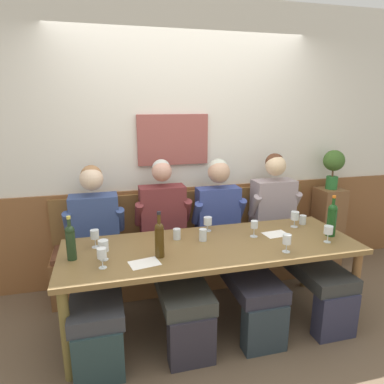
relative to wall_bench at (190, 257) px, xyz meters
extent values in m
cube|color=brown|center=(0.00, -0.83, -0.29)|extent=(6.80, 6.80, 0.02)
cube|color=silver|center=(0.00, 0.26, 1.12)|extent=(6.80, 0.08, 2.80)
cube|color=#924A44|center=(-0.12, 0.20, 1.19)|extent=(0.71, 0.04, 0.50)
cube|color=brown|center=(0.00, 0.21, 0.20)|extent=(6.80, 0.03, 0.97)
cube|color=brown|center=(0.00, -0.02, -0.06)|extent=(2.67, 0.42, 0.44)
cube|color=brown|center=(0.00, -0.02, 0.18)|extent=(2.62, 0.39, 0.05)
cube|color=brown|center=(0.00, 0.17, 0.43)|extent=(2.67, 0.04, 0.45)
cube|color=brown|center=(0.00, -0.72, 0.42)|extent=(2.37, 0.83, 0.04)
cylinder|color=brown|center=(-1.12, -1.07, 0.06)|extent=(0.07, 0.07, 0.68)
cylinder|color=brown|center=(1.12, -1.07, 0.06)|extent=(0.07, 0.07, 0.68)
cylinder|color=brown|center=(-1.12, -0.38, 0.06)|extent=(0.07, 0.07, 0.68)
cylinder|color=brown|center=(1.12, -0.38, 0.06)|extent=(0.07, 0.07, 0.68)
cube|color=#243739|center=(-0.92, -1.14, -0.09)|extent=(0.33, 0.14, 0.38)
cube|color=#313338|center=(-0.92, -0.62, 0.15)|extent=(0.37, 1.13, 0.11)
cube|color=#34477A|center=(-0.92, -0.02, 0.47)|extent=(0.44, 0.22, 0.52)
sphere|color=beige|center=(-0.92, -0.03, 0.88)|extent=(0.21, 0.21, 0.21)
sphere|color=#A06F48|center=(-0.92, 0.00, 0.91)|extent=(0.19, 0.19, 0.19)
cylinder|color=#34477A|center=(-1.15, -0.06, 0.49)|extent=(0.08, 0.20, 0.27)
cylinder|color=#34477A|center=(-0.69, -0.06, 0.49)|extent=(0.08, 0.20, 0.27)
cube|color=#28252F|center=(-0.28, -1.14, -0.09)|extent=(0.33, 0.14, 0.38)
cube|color=#323430|center=(-0.28, -0.62, 0.15)|extent=(0.37, 1.13, 0.11)
cube|color=maroon|center=(-0.28, -0.02, 0.49)|extent=(0.44, 0.21, 0.57)
sphere|color=tan|center=(-0.28, -0.03, 0.92)|extent=(0.19, 0.19, 0.19)
sphere|color=beige|center=(-0.28, 0.00, 0.94)|extent=(0.17, 0.17, 0.17)
cylinder|color=maroon|center=(-0.51, -0.06, 0.53)|extent=(0.08, 0.20, 0.27)
cylinder|color=maroon|center=(-0.05, -0.06, 0.53)|extent=(0.08, 0.20, 0.27)
cube|color=#253037|center=(0.29, -1.14, -0.09)|extent=(0.33, 0.14, 0.38)
cube|color=#272630|center=(0.29, -0.62, 0.15)|extent=(0.36, 1.13, 0.11)
cube|color=#35448A|center=(0.29, -0.02, 0.47)|extent=(0.43, 0.19, 0.52)
sphere|color=tan|center=(0.29, -0.03, 0.89)|extent=(0.22, 0.22, 0.22)
sphere|color=beige|center=(0.29, 0.00, 0.91)|extent=(0.20, 0.20, 0.20)
cylinder|color=#35448A|center=(0.06, -0.05, 0.49)|extent=(0.08, 0.20, 0.27)
cylinder|color=#35448A|center=(0.52, -0.05, 0.49)|extent=(0.08, 0.20, 0.27)
cube|color=#2B2B42|center=(0.90, -1.14, -0.09)|extent=(0.33, 0.14, 0.38)
cube|color=#2E2F2E|center=(0.90, -0.62, 0.15)|extent=(0.37, 1.13, 0.11)
cube|color=#9C8C92|center=(0.90, -0.02, 0.49)|extent=(0.44, 0.23, 0.56)
sphere|color=beige|center=(0.90, -0.03, 0.92)|extent=(0.21, 0.21, 0.21)
sphere|color=#55311F|center=(0.90, 0.00, 0.95)|extent=(0.19, 0.19, 0.19)
cylinder|color=#9C8C92|center=(0.67, -0.06, 0.52)|extent=(0.08, 0.20, 0.27)
cylinder|color=#9C8C92|center=(1.13, -0.06, 0.52)|extent=(0.08, 0.20, 0.27)
cylinder|color=#3F2B0D|center=(-0.44, -0.84, 0.55)|extent=(0.07, 0.07, 0.22)
sphere|color=#3F2B0D|center=(-0.44, -0.84, 0.67)|extent=(0.07, 0.07, 0.07)
cylinder|color=#3F2B0D|center=(-0.44, -0.84, 0.72)|extent=(0.03, 0.03, 0.09)
cylinder|color=black|center=(-0.44, -0.84, 0.78)|extent=(0.03, 0.03, 0.02)
cylinder|color=#174417|center=(1.04, -0.80, 0.55)|extent=(0.08, 0.08, 0.23)
sphere|color=#174417|center=(1.04, -0.80, 0.68)|extent=(0.08, 0.08, 0.08)
cylinder|color=#174417|center=(1.04, -0.80, 0.73)|extent=(0.03, 0.03, 0.09)
cylinder|color=orange|center=(1.04, -0.80, 0.79)|extent=(0.03, 0.03, 0.02)
cylinder|color=#20351C|center=(-1.07, -0.72, 0.55)|extent=(0.07, 0.07, 0.21)
sphere|color=#20351C|center=(-1.07, -0.72, 0.67)|extent=(0.07, 0.07, 0.07)
cylinder|color=#20351C|center=(-1.07, -0.72, 0.71)|extent=(0.03, 0.03, 0.08)
cylinder|color=gold|center=(-1.07, -0.72, 0.76)|extent=(0.03, 0.03, 0.02)
cylinder|color=silver|center=(-0.84, -0.79, 0.44)|extent=(0.06, 0.06, 0.00)
cylinder|color=silver|center=(-0.84, -0.79, 0.48)|extent=(0.01, 0.01, 0.07)
cylinder|color=silver|center=(-0.84, -0.79, 0.55)|extent=(0.08, 0.08, 0.08)
cylinder|color=silver|center=(0.86, -0.52, 0.44)|extent=(0.07, 0.07, 0.00)
cylinder|color=silver|center=(0.86, -0.52, 0.48)|extent=(0.01, 0.01, 0.07)
cylinder|color=silver|center=(0.86, -0.52, 0.55)|extent=(0.07, 0.07, 0.07)
cylinder|color=#E7E18D|center=(0.86, -0.52, 0.52)|extent=(0.06, 0.06, 0.02)
cylinder|color=silver|center=(-0.91, -0.54, 0.44)|extent=(0.06, 0.06, 0.00)
cylinder|color=silver|center=(-0.91, -0.54, 0.48)|extent=(0.01, 0.01, 0.07)
cylinder|color=silver|center=(-0.91, -0.54, 0.55)|extent=(0.07, 0.07, 0.07)
cylinder|color=silver|center=(0.06, -0.42, 0.44)|extent=(0.07, 0.07, 0.00)
cylinder|color=silver|center=(0.06, -0.42, 0.47)|extent=(0.01, 0.01, 0.06)
cylinder|color=silver|center=(0.06, -0.42, 0.53)|extent=(0.07, 0.07, 0.07)
cylinder|color=silver|center=(0.51, -1.00, 0.44)|extent=(0.06, 0.06, 0.00)
cylinder|color=silver|center=(0.51, -1.00, 0.48)|extent=(0.01, 0.01, 0.06)
cylinder|color=silver|center=(0.51, -1.00, 0.54)|extent=(0.07, 0.07, 0.07)
cylinder|color=#F2D879|center=(0.51, -1.00, 0.52)|extent=(0.06, 0.06, 0.03)
cylinder|color=silver|center=(-0.85, -0.92, 0.44)|extent=(0.06, 0.06, 0.00)
cylinder|color=silver|center=(-0.85, -0.92, 0.48)|extent=(0.01, 0.01, 0.07)
cylinder|color=silver|center=(-0.85, -0.92, 0.55)|extent=(0.07, 0.07, 0.07)
cylinder|color=silver|center=(0.93, -0.91, 0.44)|extent=(0.06, 0.06, 0.00)
cylinder|color=silver|center=(0.93, -0.91, 0.48)|extent=(0.01, 0.01, 0.07)
cylinder|color=silver|center=(0.93, -0.91, 0.55)|extent=(0.07, 0.07, 0.06)
cylinder|color=silver|center=(0.40, -0.65, 0.44)|extent=(0.06, 0.06, 0.00)
cylinder|color=silver|center=(0.40, -0.65, 0.48)|extent=(0.01, 0.01, 0.07)
cylinder|color=silver|center=(0.40, -0.65, 0.55)|extent=(0.06, 0.06, 0.06)
cylinder|color=#EAD88E|center=(0.40, -0.65, 0.53)|extent=(0.05, 0.05, 0.02)
cylinder|color=silver|center=(0.97, -0.48, 0.48)|extent=(0.06, 0.06, 0.08)
cylinder|color=silver|center=(-0.25, -0.54, 0.48)|extent=(0.06, 0.06, 0.09)
cylinder|color=silver|center=(-0.05, -0.62, 0.49)|extent=(0.06, 0.06, 0.10)
cube|color=white|center=(-0.57, -0.92, 0.44)|extent=(0.23, 0.19, 0.00)
cube|color=white|center=(0.61, -0.65, 0.44)|extent=(0.22, 0.17, 0.00)
cube|color=brown|center=(1.64, 0.03, 0.17)|extent=(0.28, 0.28, 0.90)
cylinder|color=#27682E|center=(1.64, 0.03, 0.69)|extent=(0.12, 0.12, 0.14)
cylinder|color=brown|center=(1.64, 0.03, 0.80)|extent=(0.02, 0.02, 0.09)
sphere|color=#3C6026|center=(1.64, 0.03, 0.93)|extent=(0.23, 0.23, 0.23)
camera|label=1|loc=(-0.81, -3.17, 1.55)|focal=32.22mm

